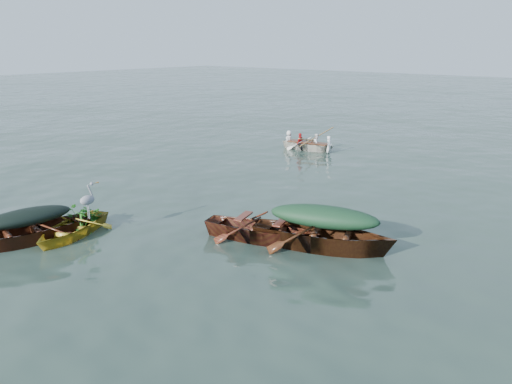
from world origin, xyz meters
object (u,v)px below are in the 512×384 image
(yellow_dinghy, at_px, (72,236))
(rowed_boat, at_px, (308,150))
(dark_covered_boat, at_px, (30,242))
(green_tarp_boat, at_px, (323,249))
(heron, at_px, (88,206))
(open_wooden_boat, at_px, (262,241))

(yellow_dinghy, xyz_separation_m, rowed_boat, (-1.34, 12.70, 0.00))
(dark_covered_boat, relative_size, green_tarp_boat, 0.81)
(dark_covered_boat, distance_m, heron, 1.69)
(green_tarp_boat, relative_size, rowed_boat, 1.36)
(yellow_dinghy, bearing_deg, open_wooden_boat, 15.56)
(yellow_dinghy, distance_m, heron, 1.03)
(open_wooden_boat, height_order, rowed_boat, open_wooden_boat)
(yellow_dinghy, height_order, heron, heron)
(rowed_boat, relative_size, heron, 3.79)
(yellow_dinghy, distance_m, open_wooden_boat, 4.85)
(yellow_dinghy, height_order, dark_covered_boat, dark_covered_boat)
(open_wooden_boat, height_order, heron, heron)
(heron, bearing_deg, yellow_dinghy, -174.81)
(dark_covered_boat, bearing_deg, yellow_dinghy, 72.80)
(open_wooden_boat, bearing_deg, dark_covered_boat, 113.85)
(yellow_dinghy, xyz_separation_m, open_wooden_boat, (3.92, 2.86, 0.00))
(heron, bearing_deg, rowed_boat, 77.78)
(open_wooden_boat, relative_size, rowed_boat, 1.19)
(dark_covered_boat, height_order, green_tarp_boat, green_tarp_boat)
(open_wooden_boat, bearing_deg, green_tarp_boat, -86.82)
(open_wooden_boat, xyz_separation_m, rowed_boat, (-5.25, 9.84, 0.00))
(yellow_dinghy, bearing_deg, dark_covered_boat, -138.62)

